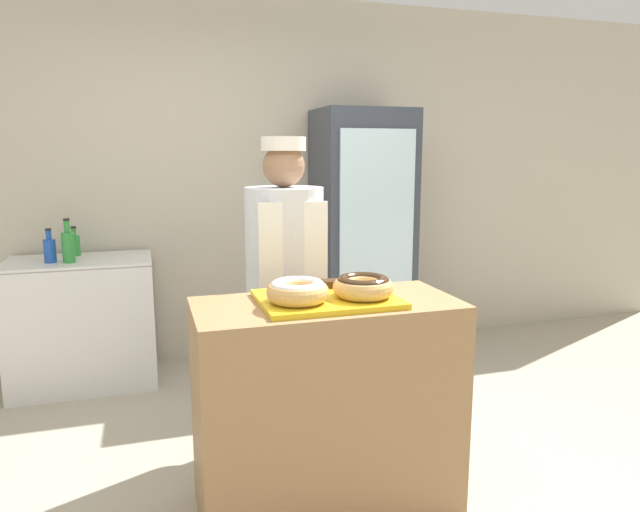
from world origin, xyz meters
The scene contains 14 objects.
ground_plane centered at (0.00, 0.00, 0.00)m, with size 14.00×14.00×0.00m, color #A89E89.
wall_back centered at (0.00, 2.13, 1.35)m, with size 8.00×0.06×2.70m.
display_counter centered at (0.00, 0.00, 0.47)m, with size 1.12×0.52×0.94m.
serving_tray centered at (0.00, 0.00, 0.95)m, with size 0.57×0.44×0.02m.
donut_light_glaze centered at (-0.14, -0.05, 1.01)m, with size 0.26×0.26×0.09m.
donut_chocolate_glaze centered at (0.14, -0.05, 1.01)m, with size 0.26×0.26×0.09m.
brownie_back_left centered at (-0.07, 0.16, 0.98)m, with size 0.07×0.07×0.03m.
brownie_back_right centered at (0.07, 0.16, 0.98)m, with size 0.07×0.07×0.03m.
baker_person centered at (-0.03, 0.61, 0.85)m, with size 0.40×0.40×1.64m.
beverage_fridge centered at (0.85, 1.78, 0.94)m, with size 0.68×0.59×1.88m.
chest_freezer centered at (-1.15, 1.79, 0.44)m, with size 0.92×0.56×0.87m.
bottle_green centered at (-1.20, 1.69, 0.98)m, with size 0.08×0.08×0.28m.
bottle_green_b centered at (-1.19, 1.95, 0.94)m, with size 0.07×0.07×0.20m.
bottle_blue centered at (-1.31, 1.72, 0.95)m, with size 0.07×0.07×0.22m.
Camera 1 is at (-0.71, -2.22, 1.56)m, focal length 32.00 mm.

